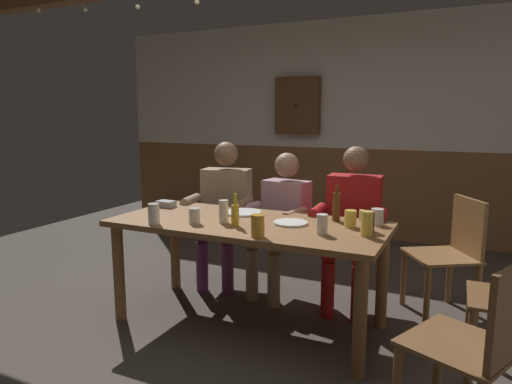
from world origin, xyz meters
The scene contains 25 objects.
ground_plane centered at (0.00, 0.00, 0.00)m, with size 7.61×7.61×0.00m, color #423A33.
back_wall_upper centered at (0.00, 2.91, 1.84)m, with size 6.34×0.12×1.52m, color beige.
back_wall_wainscot centered at (0.00, 2.91, 0.54)m, with size 6.34×0.12×1.08m, color brown.
dining_table centered at (0.00, 0.13, 0.65)m, with size 1.90×0.85×0.75m.
person_0 centered at (-0.56, 0.79, 0.69)m, with size 0.59×0.57×1.25m.
person_1 centered at (-0.01, 0.77, 0.64)m, with size 0.55×0.55×1.18m.
person_2 centered at (0.57, 0.78, 0.68)m, with size 0.56×0.54×1.25m.
chair_empty_near_right centered at (1.46, -0.54, 0.48)m, with size 0.58×0.58×0.88m.
chair_empty_near_left centered at (1.29, 0.93, 0.48)m, with size 0.61×0.61×0.88m.
table_candle centered at (0.71, 0.47, 0.79)m, with size 0.04×0.04×0.08m, color #F9E08C.
condiment_caddy centered at (-0.82, 0.30, 0.78)m, with size 0.14×0.10×0.05m, color #B2B7BC.
plate_0 centered at (-0.15, 0.35, 0.76)m, with size 0.28×0.28×0.01m, color white.
plate_1 centered at (0.29, 0.19, 0.76)m, with size 0.23×0.23×0.01m, color white.
bottle_0 centered at (-0.02, -0.03, 0.83)m, with size 0.05×0.05×0.22m.
bottle_1 centered at (0.55, 0.41, 0.86)m, with size 0.06×0.06×0.25m.
pint_glass_0 centered at (-0.54, -0.21, 0.82)m, with size 0.08×0.08×0.14m, color white.
pint_glass_1 centered at (0.24, -0.22, 0.82)m, with size 0.08×0.08×0.14m, color gold.
pint_glass_2 centered at (0.57, 0.02, 0.81)m, with size 0.07×0.07×0.13m, color white.
pint_glass_3 centered at (-0.13, 0.02, 0.83)m, with size 0.07×0.07×0.16m, color white.
pint_glass_4 centered at (-0.30, -0.08, 0.81)m, with size 0.08×0.08×0.11m, color white.
pint_glass_5 centered at (0.83, 0.09, 0.83)m, with size 0.07×0.07×0.15m, color #E5C64C.
pint_glass_6 centered at (0.81, 0.21, 0.81)m, with size 0.08×0.08×0.12m, color #4C2D19.
pint_glass_7 centered at (0.83, 0.41, 0.81)m, with size 0.08×0.08×0.11m, color white.
pint_glass_8 centered at (0.68, 0.28, 0.81)m, with size 0.08×0.08×0.11m, color #E5C64C.
wall_dart_cabinet centered at (-0.62, 2.78, 1.59)m, with size 0.56×0.15×0.70m.
Camera 1 is at (1.37, -2.65, 1.48)m, focal length 32.10 mm.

